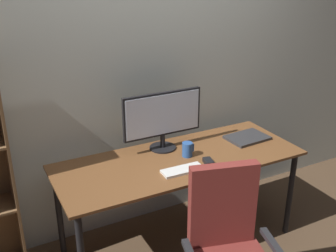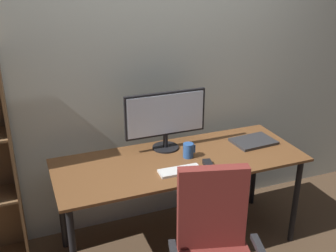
{
  "view_description": "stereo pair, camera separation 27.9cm",
  "coord_description": "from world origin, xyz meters",
  "px_view_note": "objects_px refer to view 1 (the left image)",
  "views": [
    {
      "loc": [
        -1.28,
        -2.27,
        2.08
      ],
      "look_at": [
        -0.09,
        0.01,
        1.0
      ],
      "focal_mm": 43.38,
      "sensor_mm": 36.0,
      "label": 1
    },
    {
      "loc": [
        -1.02,
        -2.39,
        2.08
      ],
      "look_at": [
        -0.09,
        0.01,
        1.0
      ],
      "focal_mm": 43.38,
      "sensor_mm": 36.0,
      "label": 2
    }
  ],
  "objects_px": {
    "desk": "(180,168)",
    "mouse": "(208,162)",
    "keyboard": "(183,170)",
    "monitor": "(163,117)",
    "coffee_mug": "(187,149)",
    "laptop": "(247,138)"
  },
  "relations": [
    {
      "from": "desk",
      "to": "laptop",
      "type": "bearing_deg",
      "value": 4.31
    },
    {
      "from": "monitor",
      "to": "keyboard",
      "type": "relative_size",
      "value": 2.14
    },
    {
      "from": "desk",
      "to": "mouse",
      "type": "xyz_separation_m",
      "value": [
        0.14,
        -0.16,
        0.09
      ]
    },
    {
      "from": "keyboard",
      "to": "mouse",
      "type": "distance_m",
      "value": 0.21
    },
    {
      "from": "monitor",
      "to": "mouse",
      "type": "bearing_deg",
      "value": -65.25
    },
    {
      "from": "keyboard",
      "to": "laptop",
      "type": "bearing_deg",
      "value": 19.04
    },
    {
      "from": "monitor",
      "to": "laptop",
      "type": "height_order",
      "value": "monitor"
    },
    {
      "from": "keyboard",
      "to": "coffee_mug",
      "type": "height_order",
      "value": "coffee_mug"
    },
    {
      "from": "coffee_mug",
      "to": "laptop",
      "type": "bearing_deg",
      "value": 4.06
    },
    {
      "from": "keyboard",
      "to": "mouse",
      "type": "height_order",
      "value": "mouse"
    },
    {
      "from": "monitor",
      "to": "mouse",
      "type": "distance_m",
      "value": 0.47
    },
    {
      "from": "desk",
      "to": "mouse",
      "type": "relative_size",
      "value": 18.69
    },
    {
      "from": "desk",
      "to": "coffee_mug",
      "type": "bearing_deg",
      "value": 6.52
    },
    {
      "from": "desk",
      "to": "monitor",
      "type": "bearing_deg",
      "value": 99.1
    },
    {
      "from": "mouse",
      "to": "coffee_mug",
      "type": "height_order",
      "value": "coffee_mug"
    },
    {
      "from": "mouse",
      "to": "coffee_mug",
      "type": "relative_size",
      "value": 0.9
    },
    {
      "from": "mouse",
      "to": "monitor",
      "type": "bearing_deg",
      "value": 127.37
    },
    {
      "from": "mouse",
      "to": "laptop",
      "type": "height_order",
      "value": "mouse"
    },
    {
      "from": "desk",
      "to": "mouse",
      "type": "height_order",
      "value": "mouse"
    },
    {
      "from": "mouse",
      "to": "desk",
      "type": "bearing_deg",
      "value": 142.59
    },
    {
      "from": "coffee_mug",
      "to": "keyboard",
      "type": "bearing_deg",
      "value": -127.84
    },
    {
      "from": "mouse",
      "to": "laptop",
      "type": "distance_m",
      "value": 0.55
    }
  ]
}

